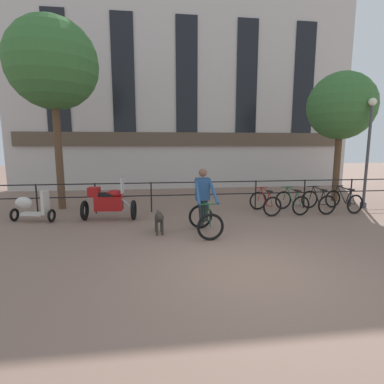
{
  "coord_description": "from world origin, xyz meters",
  "views": [
    {
      "loc": [
        -1.81,
        -5.1,
        2.33
      ],
      "look_at": [
        -0.76,
        2.86,
        1.05
      ],
      "focal_mm": 28.0,
      "sensor_mm": 36.0,
      "label": 1
    }
  ],
  "objects_px": {
    "parked_bicycle_mid_right": "(318,201)",
    "parked_bicycle_far_end": "(344,201)",
    "parked_motorcycle": "(108,202)",
    "street_lamp": "(368,147)",
    "parked_bicycle_mid_left": "(292,202)",
    "dog": "(159,218)",
    "cyclist_with_bike": "(204,204)",
    "parked_scooter": "(31,207)",
    "parked_bicycle_near_lamp": "(265,203)"
  },
  "relations": [
    {
      "from": "parked_bicycle_mid_right",
      "to": "parked_bicycle_far_end",
      "type": "height_order",
      "value": "same"
    },
    {
      "from": "parked_motorcycle",
      "to": "street_lamp",
      "type": "distance_m",
      "value": 9.34
    },
    {
      "from": "parked_motorcycle",
      "to": "parked_bicycle_mid_left",
      "type": "height_order",
      "value": "parked_motorcycle"
    },
    {
      "from": "dog",
      "to": "parked_bicycle_mid_left",
      "type": "distance_m",
      "value": 5.05
    },
    {
      "from": "parked_bicycle_far_end",
      "to": "parked_bicycle_mid_left",
      "type": "bearing_deg",
      "value": -8.18
    },
    {
      "from": "cyclist_with_bike",
      "to": "parked_bicycle_mid_right",
      "type": "bearing_deg",
      "value": 20.97
    },
    {
      "from": "parked_motorcycle",
      "to": "parked_scooter",
      "type": "height_order",
      "value": "parked_motorcycle"
    },
    {
      "from": "dog",
      "to": "parked_bicycle_mid_left",
      "type": "height_order",
      "value": "parked_bicycle_mid_left"
    },
    {
      "from": "cyclist_with_bike",
      "to": "parked_bicycle_near_lamp",
      "type": "relative_size",
      "value": 1.45
    },
    {
      "from": "parked_bicycle_far_end",
      "to": "parked_scooter",
      "type": "xyz_separation_m",
      "value": [
        -10.39,
        -0.19,
        0.1
      ]
    },
    {
      "from": "parked_bicycle_near_lamp",
      "to": "parked_scooter",
      "type": "relative_size",
      "value": 0.88
    },
    {
      "from": "parked_motorcycle",
      "to": "parked_bicycle_mid_left",
      "type": "bearing_deg",
      "value": -82.17
    },
    {
      "from": "parked_bicycle_far_end",
      "to": "parked_bicycle_mid_right",
      "type": "bearing_deg",
      "value": -8.18
    },
    {
      "from": "parked_bicycle_mid_left",
      "to": "street_lamp",
      "type": "distance_m",
      "value": 3.58
    },
    {
      "from": "cyclist_with_bike",
      "to": "parked_scooter",
      "type": "relative_size",
      "value": 1.27
    },
    {
      "from": "parked_bicycle_mid_left",
      "to": "parked_bicycle_far_end",
      "type": "height_order",
      "value": "same"
    },
    {
      "from": "parked_motorcycle",
      "to": "parked_bicycle_far_end",
      "type": "relative_size",
      "value": 1.41
    },
    {
      "from": "dog",
      "to": "parked_bicycle_near_lamp",
      "type": "distance_m",
      "value": 4.17
    },
    {
      "from": "parked_bicycle_mid_right",
      "to": "parked_bicycle_far_end",
      "type": "distance_m",
      "value": 0.97
    },
    {
      "from": "parked_bicycle_near_lamp",
      "to": "parked_bicycle_mid_left",
      "type": "bearing_deg",
      "value": 174.01
    },
    {
      "from": "parked_bicycle_near_lamp",
      "to": "parked_bicycle_far_end",
      "type": "relative_size",
      "value": 0.98
    },
    {
      "from": "dog",
      "to": "parked_motorcycle",
      "type": "distance_m",
      "value": 2.31
    },
    {
      "from": "parked_bicycle_mid_right",
      "to": "parked_scooter",
      "type": "height_order",
      "value": "parked_scooter"
    },
    {
      "from": "parked_motorcycle",
      "to": "parked_bicycle_mid_right",
      "type": "height_order",
      "value": "parked_motorcycle"
    },
    {
      "from": "parked_bicycle_mid_right",
      "to": "parked_scooter",
      "type": "relative_size",
      "value": 0.85
    },
    {
      "from": "cyclist_with_bike",
      "to": "dog",
      "type": "height_order",
      "value": "cyclist_with_bike"
    },
    {
      "from": "cyclist_with_bike",
      "to": "parked_motorcycle",
      "type": "distance_m",
      "value": 3.21
    },
    {
      "from": "dog",
      "to": "parked_bicycle_mid_right",
      "type": "distance_m",
      "value": 5.95
    },
    {
      "from": "cyclist_with_bike",
      "to": "parked_bicycle_mid_right",
      "type": "relative_size",
      "value": 1.49
    },
    {
      "from": "parked_bicycle_mid_right",
      "to": "street_lamp",
      "type": "relative_size",
      "value": 0.29
    },
    {
      "from": "parked_bicycle_mid_left",
      "to": "parked_bicycle_near_lamp",
      "type": "bearing_deg",
      "value": -7.72
    },
    {
      "from": "parked_scooter",
      "to": "parked_bicycle_near_lamp",
      "type": "bearing_deg",
      "value": -75.83
    },
    {
      "from": "parked_motorcycle",
      "to": "parked_scooter",
      "type": "bearing_deg",
      "value": 92.56
    },
    {
      "from": "dog",
      "to": "parked_bicycle_mid_left",
      "type": "relative_size",
      "value": 0.73
    },
    {
      "from": "parked_bicycle_mid_left",
      "to": "parked_motorcycle",
      "type": "bearing_deg",
      "value": -4.99
    },
    {
      "from": "cyclist_with_bike",
      "to": "parked_bicycle_mid_left",
      "type": "height_order",
      "value": "cyclist_with_bike"
    },
    {
      "from": "dog",
      "to": "parked_bicycle_far_end",
      "type": "relative_size",
      "value": 0.73
    },
    {
      "from": "parked_motorcycle",
      "to": "dog",
      "type": "bearing_deg",
      "value": -133.57
    },
    {
      "from": "parked_bicycle_mid_right",
      "to": "street_lamp",
      "type": "bearing_deg",
      "value": -171.64
    },
    {
      "from": "parked_bicycle_far_end",
      "to": "parked_scooter",
      "type": "relative_size",
      "value": 0.89
    },
    {
      "from": "street_lamp",
      "to": "parked_bicycle_far_end",
      "type": "bearing_deg",
      "value": -159.79
    },
    {
      "from": "dog",
      "to": "parked_scooter",
      "type": "relative_size",
      "value": 0.65
    },
    {
      "from": "parked_bicycle_far_end",
      "to": "dog",
      "type": "bearing_deg",
      "value": 8.98
    },
    {
      "from": "parked_bicycle_near_lamp",
      "to": "parked_bicycle_mid_right",
      "type": "distance_m",
      "value": 1.94
    },
    {
      "from": "parked_bicycle_near_lamp",
      "to": "street_lamp",
      "type": "xyz_separation_m",
      "value": [
        3.99,
        0.4,
        1.88
      ]
    },
    {
      "from": "cyclist_with_bike",
      "to": "parked_bicycle_near_lamp",
      "type": "distance_m",
      "value": 3.21
    },
    {
      "from": "parked_bicycle_mid_right",
      "to": "parked_scooter",
      "type": "distance_m",
      "value": 9.42
    },
    {
      "from": "cyclist_with_bike",
      "to": "parked_bicycle_mid_left",
      "type": "xyz_separation_m",
      "value": [
        3.44,
        2.01,
        -0.41
      ]
    },
    {
      "from": "parked_motorcycle",
      "to": "parked_bicycle_near_lamp",
      "type": "distance_m",
      "value": 5.19
    },
    {
      "from": "parked_bicycle_mid_right",
      "to": "parked_bicycle_far_end",
      "type": "xyz_separation_m",
      "value": [
        0.97,
        0.0,
        -0.0
      ]
    }
  ]
}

